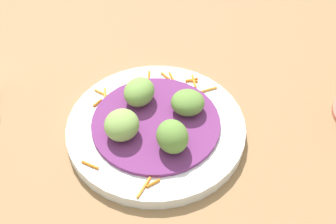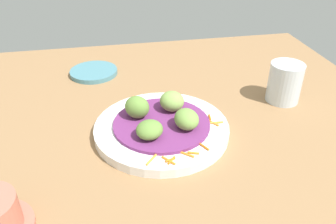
{
  "view_description": "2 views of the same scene",
  "coord_description": "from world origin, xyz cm",
  "views": [
    {
      "loc": [
        -24.75,
        42.31,
        56.03
      ],
      "look_at": [
        -1.84,
        0.99,
        5.83
      ],
      "focal_mm": 48.52,
      "sensor_mm": 36.0,
      "label": 1
    },
    {
      "loc": [
        -10.33,
        -54.27,
        43.32
      ],
      "look_at": [
        0.73,
        2.93,
        6.79
      ],
      "focal_mm": 36.54,
      "sensor_mm": 36.0,
      "label": 2
    }
  ],
  "objects": [
    {
      "name": "table_surface",
      "position": [
        0.0,
        0.0,
        1.0
      ],
      "size": [
        110.0,
        110.0,
        2.0
      ],
      "primitive_type": "cube",
      "color": "#936D47",
      "rests_on": "ground"
    },
    {
      "name": "cabbage_bed",
      "position": [
        -0.66,
        2.69,
        4.29
      ],
      "size": [
        19.76,
        19.76,
        0.66
      ],
      "primitive_type": "cylinder",
      "color": "#702D6B",
      "rests_on": "main_plate"
    },
    {
      "name": "main_plate",
      "position": [
        -0.66,
        2.69,
        2.98
      ],
      "size": [
        27.57,
        27.57,
        1.96
      ],
      "primitive_type": "cylinder",
      "color": "white",
      "rests_on": "table_surface"
    },
    {
      "name": "guac_scoop_right",
      "position": [
        2.41,
        7.22,
        6.67
      ],
      "size": [
        6.34,
        6.54,
        4.1
      ],
      "primitive_type": "ellipsoid",
      "rotation": [
        0.0,
        0.0,
        4.97
      ],
      "color": "#84A851",
      "rests_on": "cabbage_bed"
    },
    {
      "name": "carrot_garnish",
      "position": [
        1.85,
        -0.61,
        4.16
      ],
      "size": [
        18.4,
        25.41,
        0.4
      ],
      "color": "orange",
      "rests_on": "main_plate"
    },
    {
      "name": "guac_scoop_left",
      "position": [
        -3.74,
        -1.84,
        6.31
      ],
      "size": [
        7.03,
        6.94,
        3.37
      ],
      "primitive_type": "ellipsoid",
      "rotation": [
        0.0,
        0.0,
        0.54
      ],
      "color": "olive",
      "rests_on": "cabbage_bed"
    },
    {
      "name": "guac_scoop_center",
      "position": [
        3.86,
        -0.39,
        6.57
      ],
      "size": [
        5.56,
        6.27,
        3.9
      ],
      "primitive_type": "ellipsoid",
      "rotation": [
        0.0,
        0.0,
        0.16
      ],
      "color": "#759E47",
      "rests_on": "cabbage_bed"
    },
    {
      "name": "guac_scoop_back",
      "position": [
        -5.19,
        5.77,
        6.93
      ],
      "size": [
        6.94,
        6.89,
        4.61
      ],
      "primitive_type": "ellipsoid",
      "rotation": [
        0.0,
        0.0,
        0.84
      ],
      "color": "olive",
      "rests_on": "cabbage_bed"
    }
  ]
}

